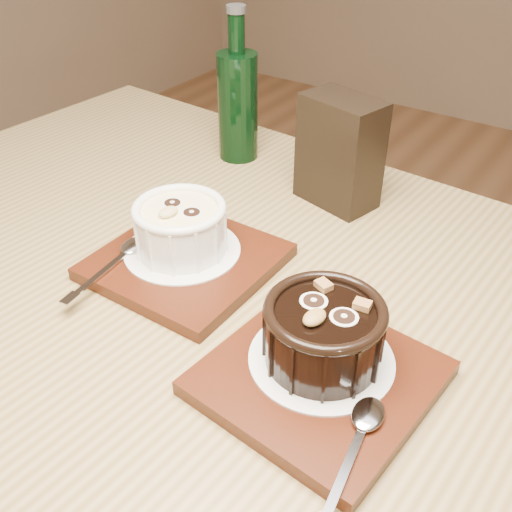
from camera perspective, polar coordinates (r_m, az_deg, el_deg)
The scene contains 11 objects.
table at distance 0.66m, azimuth -1.94°, elevation -12.19°, with size 1.25×0.87×0.75m.
tray_left at distance 0.67m, azimuth -6.65°, elevation -0.53°, with size 0.18×0.18×0.01m, color #42180B.
doily_left at distance 0.67m, azimuth -7.02°, elevation 0.56°, with size 0.13×0.13×0.00m, color white.
ramekin_white at distance 0.66m, azimuth -7.22°, elevation 2.88°, with size 0.10×0.10×0.06m.
spoon_left at distance 0.66m, azimuth -13.35°, elevation -0.48°, with size 0.03×0.13×0.01m, color silver, non-canonical shape.
tray_right at distance 0.54m, azimuth 5.99°, elevation -11.45°, with size 0.18×0.18×0.01m, color #42180B.
doily_right at distance 0.54m, azimuth 6.24°, elevation -9.69°, with size 0.13×0.13×0.00m, color white.
ramekin_dark at distance 0.52m, azimuth 6.47°, elevation -7.06°, with size 0.11×0.11×0.06m.
spoon_right at distance 0.48m, azimuth 9.36°, elevation -17.52°, with size 0.03×0.13×0.01m, color silver, non-canonical shape.
condiment_stand at distance 0.77m, azimuth 7.97°, elevation 9.78°, with size 0.10×0.06×0.14m, color black.
green_bottle at distance 0.88m, azimuth -1.75°, elevation 14.41°, with size 0.06×0.06×0.21m.
Camera 1 is at (0.22, -0.37, 1.15)m, focal length 42.00 mm.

